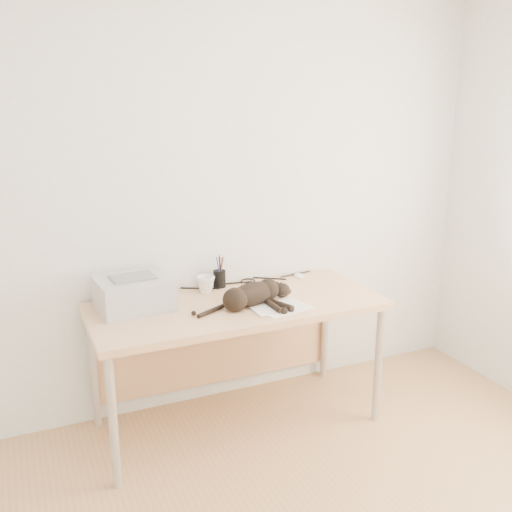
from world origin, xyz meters
name	(u,v)px	position (x,y,z in m)	size (l,w,h in m)	color
wall_back	(213,192)	(0.00, 1.75, 1.30)	(3.50, 3.50, 0.00)	white
desk	(231,320)	(0.00, 1.48, 0.61)	(1.60, 0.70, 0.74)	#E1B384
printer	(134,293)	(-0.53, 1.53, 0.83)	(0.40, 0.35, 0.18)	silver
papers	(280,307)	(0.18, 1.22, 0.74)	(0.33, 0.25, 0.01)	white
cat	(251,296)	(0.05, 1.31, 0.80)	(0.60, 0.29, 0.13)	black
mug	(206,285)	(-0.10, 1.61, 0.79)	(0.11, 0.11, 0.10)	white
pen_cup	(219,278)	(0.01, 1.68, 0.79)	(0.07, 0.07, 0.19)	black
remote_grey	(273,284)	(0.31, 1.57, 0.75)	(0.05, 0.17, 0.02)	slate
remote_black	(250,290)	(0.13, 1.52, 0.75)	(0.05, 0.18, 0.02)	black
mouse	(299,274)	(0.54, 1.67, 0.76)	(0.06, 0.10, 0.03)	white
cable_tangle	(217,285)	(0.00, 1.70, 0.75)	(1.36, 0.09, 0.01)	black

